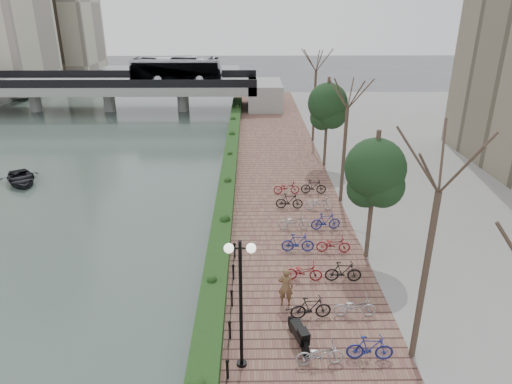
{
  "coord_description": "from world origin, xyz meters",
  "views": [
    {
      "loc": [
        2.21,
        -10.88,
        12.24
      ],
      "look_at": [
        2.53,
        13.88,
        2.0
      ],
      "focal_mm": 32.0,
      "sensor_mm": 36.0,
      "label": 1
    }
  ],
  "objects_px": {
    "pedestrian": "(286,287)",
    "lamppost": "(240,279)",
    "boat": "(21,179)",
    "motorcycle": "(298,332)"
  },
  "relations": [
    {
      "from": "lamppost",
      "to": "boat",
      "type": "relative_size",
      "value": 1.26
    },
    {
      "from": "motorcycle",
      "to": "boat",
      "type": "relative_size",
      "value": 0.44
    },
    {
      "from": "motorcycle",
      "to": "boat",
      "type": "bearing_deg",
      "value": 120.99
    },
    {
      "from": "motorcycle",
      "to": "pedestrian",
      "type": "distance_m",
      "value": 2.45
    },
    {
      "from": "lamppost",
      "to": "motorcycle",
      "type": "relative_size",
      "value": 2.88
    },
    {
      "from": "motorcycle",
      "to": "pedestrian",
      "type": "relative_size",
      "value": 0.98
    },
    {
      "from": "pedestrian",
      "to": "lamppost",
      "type": "bearing_deg",
      "value": 73.84
    },
    {
      "from": "lamppost",
      "to": "motorcycle",
      "type": "xyz_separation_m",
      "value": [
        2.09,
        1.06,
        -3.01
      ]
    },
    {
      "from": "motorcycle",
      "to": "lamppost",
      "type": "bearing_deg",
      "value": -168.25
    },
    {
      "from": "lamppost",
      "to": "boat",
      "type": "distance_m",
      "value": 25.3
    }
  ]
}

